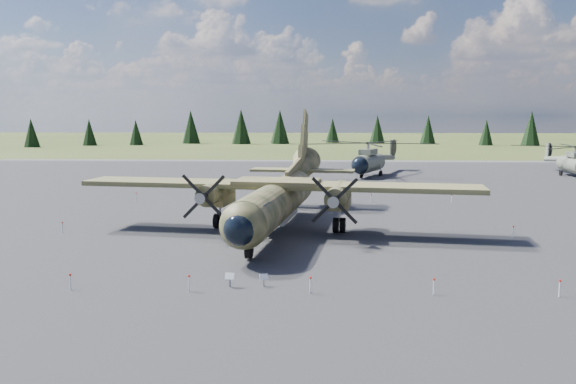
{
  "coord_description": "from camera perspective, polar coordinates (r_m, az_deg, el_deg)",
  "views": [
    {
      "loc": [
        2.08,
        -40.16,
        8.67
      ],
      "look_at": [
        0.21,
        2.0,
        2.92
      ],
      "focal_mm": 35.0,
      "sensor_mm": 36.0,
      "label": 1
    }
  ],
  "objects": [
    {
      "name": "ground",
      "position": [
        41.14,
        -0.42,
        -4.41
      ],
      "size": [
        500.0,
        500.0,
        0.0
      ],
      "primitive_type": "plane",
      "color": "#4F5927",
      "rests_on": "ground"
    },
    {
      "name": "info_placard_right",
      "position": [
        29.01,
        -2.48,
        -8.73
      ],
      "size": [
        0.45,
        0.29,
        0.66
      ],
      "rotation": [
        0.0,
        0.0,
        0.29
      ],
      "color": "gray",
      "rests_on": "ground"
    },
    {
      "name": "treeline",
      "position": [
        36.21,
        -13.83,
        1.36
      ],
      "size": [
        281.01,
        296.2,
        10.97
      ],
      "color": "black",
      "rests_on": "ground"
    },
    {
      "name": "barrier_fence",
      "position": [
        40.99,
        -1.07,
        -3.73
      ],
      "size": [
        33.12,
        29.62,
        0.85
      ],
      "color": "white",
      "rests_on": "ground"
    },
    {
      "name": "info_placard_left",
      "position": [
        28.96,
        -5.93,
        -8.65
      ],
      "size": [
        0.52,
        0.28,
        0.77
      ],
      "rotation": [
        0.0,
        0.0,
        -0.16
      ],
      "color": "gray",
      "rests_on": "ground"
    },
    {
      "name": "helicopter_near",
      "position": [
        81.25,
        8.26,
        4.04
      ],
      "size": [
        25.79,
        25.79,
        4.96
      ],
      "rotation": [
        0.0,
        0.0,
        -0.42
      ],
      "color": "#67685B",
      "rests_on": "ground"
    },
    {
      "name": "helicopter_mid",
      "position": [
        90.08,
        27.06,
        3.39
      ],
      "size": [
        18.01,
        20.83,
        4.42
      ],
      "rotation": [
        0.0,
        0.0,
        -0.04
      ],
      "color": "#67685B",
      "rests_on": "ground"
    },
    {
      "name": "transport_plane",
      "position": [
        42.97,
        -0.82,
        -0.04
      ],
      "size": [
        30.01,
        27.08,
        9.88
      ],
      "rotation": [
        0.0,
        0.0,
        -0.14
      ],
      "color": "#33391F",
      "rests_on": "ground"
    },
    {
      "name": "apron",
      "position": [
        50.95,
        0.16,
        -2.04
      ],
      "size": [
        120.0,
        120.0,
        0.04
      ],
      "primitive_type": "cube",
      "color": "#58575C",
      "rests_on": "ground"
    }
  ]
}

